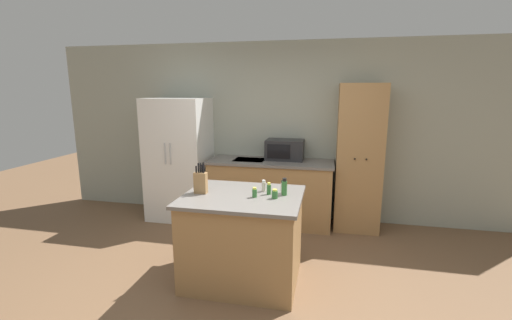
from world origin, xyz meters
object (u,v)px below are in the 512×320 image
spice_bottle_pale_salt (284,187)px  spice_bottle_amber_oil (283,187)px  knife_block (201,182)px  spice_bottle_short_red (255,193)px  refrigerator (179,159)px  pantry_cabinet (359,158)px  microwave (285,150)px  spice_bottle_orange_cap (269,189)px  spice_bottle_tall_dark (275,194)px  spice_bottle_green_herb (264,186)px

spice_bottle_pale_salt → spice_bottle_amber_oil: bearing=114.2°
knife_block → spice_bottle_short_red: knife_block is taller
refrigerator → pantry_cabinet: bearing=2.1°
microwave → spice_bottle_orange_cap: (0.06, -1.62, -0.11)m
refrigerator → spice_bottle_pale_salt: bearing=-39.3°
pantry_cabinet → microwave: pantry_cabinet is taller
spice_bottle_amber_oil → spice_bottle_pale_salt: size_ratio=0.78×
spice_bottle_orange_cap → refrigerator: bearing=138.1°
spice_bottle_tall_dark → spice_bottle_green_herb: (-0.15, 0.20, 0.01)m
pantry_cabinet → microwave: bearing=176.5°
refrigerator → knife_block: bearing=-58.7°
spice_bottle_short_red → spice_bottle_orange_cap: spice_bottle_orange_cap is taller
refrigerator → knife_block: (0.95, -1.56, 0.12)m
knife_block → spice_bottle_orange_cap: 0.68m
spice_bottle_tall_dark → spice_bottle_green_herb: size_ratio=0.77×
knife_block → spice_bottle_orange_cap: (0.67, 0.10, -0.06)m
spice_bottle_green_herb → spice_bottle_pale_salt: size_ratio=0.69×
microwave → spice_bottle_green_herb: size_ratio=4.53×
knife_block → spice_bottle_orange_cap: bearing=8.8°
spice_bottle_amber_oil → spice_bottle_orange_cap: spice_bottle_amber_oil is taller
knife_block → spice_bottle_green_herb: bearing=17.5°
spice_bottle_short_red → spice_bottle_amber_oil: spice_bottle_amber_oil is taller
spice_bottle_pale_salt → spice_bottle_short_red: bearing=-154.9°
refrigerator → spice_bottle_orange_cap: refrigerator is taller
spice_bottle_tall_dark → spice_bottle_orange_cap: size_ratio=0.76×
knife_block → spice_bottle_pale_salt: 0.83m
refrigerator → spice_bottle_green_herb: refrigerator is taller
pantry_cabinet → spice_bottle_tall_dark: 1.90m
spice_bottle_short_red → spice_bottle_pale_salt: 0.30m
spice_bottle_short_red → spice_bottle_tall_dark: bearing=1.3°
pantry_cabinet → spice_bottle_orange_cap: (-0.97, -1.55, -0.04)m
microwave → spice_bottle_pale_salt: size_ratio=3.12×
spice_bottle_tall_dark → spice_bottle_green_herb: 0.25m
refrigerator → spice_bottle_tall_dark: (1.70, -1.58, 0.04)m
refrigerator → pantry_cabinet: 2.60m
spice_bottle_green_herb → spice_bottle_orange_cap: (0.07, -0.09, 0.00)m
spice_bottle_tall_dark → spice_bottle_short_red: size_ratio=0.94×
microwave → spice_bottle_pale_salt: microwave is taller
spice_bottle_tall_dark → spice_bottle_green_herb: bearing=125.7°
pantry_cabinet → spice_bottle_tall_dark: size_ratio=22.02×
pantry_cabinet → knife_block: (-1.64, -1.66, 0.01)m
spice_bottle_tall_dark → spice_bottle_short_red: spice_bottle_short_red is taller
microwave → spice_bottle_green_herb: bearing=-90.4°
spice_bottle_amber_oil → knife_block: bearing=-168.5°
spice_bottle_orange_cap → spice_bottle_short_red: bearing=-134.2°
microwave → spice_bottle_green_herb: microwave is taller
spice_bottle_amber_oil → spice_bottle_short_red: bearing=-143.8°
knife_block → spice_bottle_pale_salt: knife_block is taller
spice_bottle_amber_oil → spice_bottle_green_herb: 0.20m
knife_block → microwave: bearing=70.3°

